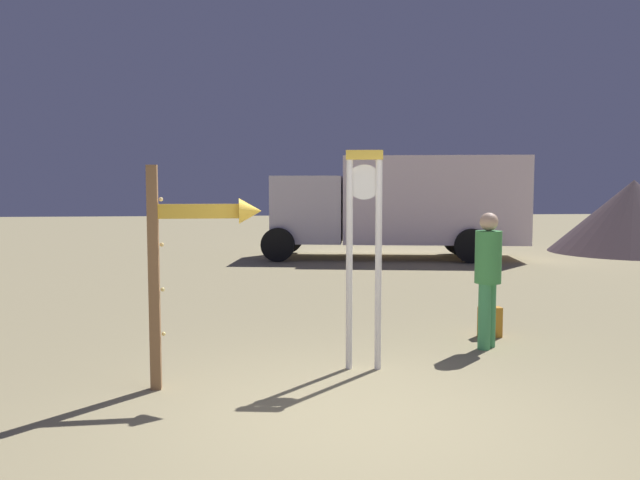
{
  "coord_description": "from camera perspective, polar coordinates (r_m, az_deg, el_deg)",
  "views": [
    {
      "loc": [
        -0.94,
        -5.07,
        1.96
      ],
      "look_at": [
        0.12,
        4.05,
        1.2
      ],
      "focal_mm": 35.5,
      "sensor_mm": 36.0,
      "label": 1
    }
  ],
  "objects": [
    {
      "name": "arrow_sign",
      "position": [
        6.23,
        -11.39,
        -0.51
      ],
      "size": [
        1.09,
        0.26,
        2.18
      ],
      "color": "olive",
      "rests_on": "ground_plane"
    },
    {
      "name": "person_near_clock",
      "position": [
        7.95,
        14.9,
        -2.89
      ],
      "size": [
        0.32,
        0.32,
        1.66
      ],
      "color": "#42995A",
      "rests_on": "ground_plane"
    },
    {
      "name": "box_truck_near",
      "position": [
        17.82,
        7.54,
        3.34
      ],
      "size": [
        7.42,
        3.63,
        2.81
      ],
      "color": "white",
      "rests_on": "ground_plane"
    },
    {
      "name": "standing_clock",
      "position": [
        6.76,
        3.98,
        0.06
      ],
      "size": [
        0.4,
        0.15,
        2.36
      ],
      "color": "white",
      "rests_on": "ground_plane"
    },
    {
      "name": "ground_plane",
      "position": [
        5.52,
        3.78,
        -16.07
      ],
      "size": [
        80.0,
        80.0,
        0.0
      ],
      "primitive_type": "plane",
      "color": "#91855F"
    },
    {
      "name": "dome_tent",
      "position": [
        21.36,
        26.37,
        1.93
      ],
      "size": [
        4.88,
        4.88,
        2.21
      ],
      "color": "#3F3136",
      "rests_on": "ground_plane"
    },
    {
      "name": "backpack",
      "position": [
        8.68,
        15.05,
        -7.17
      ],
      "size": [
        0.29,
        0.19,
        0.39
      ],
      "color": "orange",
      "rests_on": "ground_plane"
    }
  ]
}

